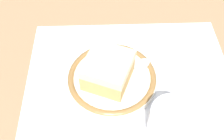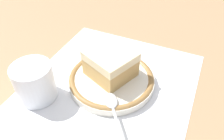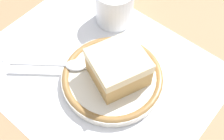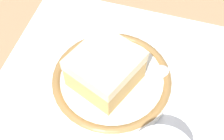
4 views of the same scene
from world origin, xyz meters
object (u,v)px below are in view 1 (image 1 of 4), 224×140
plate (112,78)px  cake_slice (108,70)px  spoon (148,60)px  cup (170,126)px  sugar_packet (202,48)px  napkin (179,62)px

plate → cake_slice: cake_slice is taller
spoon → plate: bearing=25.7°
cup → sugar_packet: cup is taller
plate → cake_slice: 0.04m
cup → napkin: (-0.05, -0.16, -0.03)m
sugar_packet → napkin: bearing=32.0°
spoon → napkin: spoon is taller
plate → sugar_packet: (-0.20, -0.08, -0.01)m
spoon → sugar_packet: spoon is taller
cake_slice → napkin: 0.17m
cake_slice → sugar_packet: (-0.21, -0.09, -0.04)m
cake_slice → sugar_packet: cake_slice is taller
cup → napkin: bearing=-108.0°
plate → sugar_packet: plate is taller
plate → cake_slice: size_ratio=1.60×
spoon → cake_slice: bearing=27.4°
napkin → cup: bearing=72.0°
plate → napkin: 0.15m
cake_slice → sugar_packet: bearing=-157.6°
spoon → cup: 0.16m
spoon → cup: (-0.02, 0.15, 0.01)m
plate → spoon: bearing=-154.3°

